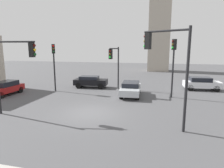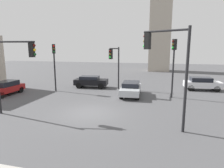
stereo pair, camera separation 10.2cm
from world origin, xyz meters
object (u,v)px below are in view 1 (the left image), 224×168
Objects in this scene: traffic_light_1 at (173,58)px; car_3 at (131,88)px; traffic_light_0 at (168,58)px; car_1 at (201,83)px; traffic_light_3 at (115,60)px; traffic_light_4 at (54,59)px; traffic_light_2 at (13,61)px; car_2 at (90,81)px; car_0 at (5,88)px.

traffic_light_1 reaches higher than car_3.
traffic_light_0 reaches higher than car_1.
traffic_light_1 is (0.80, 7.61, -0.32)m from traffic_light_0.
traffic_light_4 reaches higher than traffic_light_3.
traffic_light_3 is (5.16, 9.05, -0.35)m from traffic_light_2.
traffic_light_1 is at bearing 55.60° from traffic_light_4.
traffic_light_4 is 1.27× the size of car_1.
car_2 is at bearing -58.80° from traffic_light_1.
traffic_light_1 is 17.02m from car_0.
traffic_light_0 reaches higher than traffic_light_3.
traffic_light_4 reaches higher than car_3.
traffic_light_4 is 16.83m from car_1.
traffic_light_1 is 1.36× the size of car_1.
traffic_light_3 is at bearing 50.40° from traffic_light_2.
traffic_light_4 is at bearing -73.41° from traffic_light_3.
traffic_light_3 is at bearing -29.13° from car_2.
car_0 is 21.29m from car_1.
traffic_light_0 is 10.32m from traffic_light_3.
traffic_light_0 is 1.45× the size of car_1.
car_1 is 0.93× the size of car_3.
traffic_light_3 reaches higher than car_1.
traffic_light_0 is 1.44× the size of car_2.
traffic_light_1 is 5.06m from car_3.
traffic_light_4 is at bearing -94.40° from car_3.
car_1 is (4.32, 11.96, -3.40)m from traffic_light_0.
traffic_light_0 is at bearing 19.40° from car_3.
traffic_light_2 is at bearing -25.02° from traffic_light_4.
traffic_light_1 is 13.58m from traffic_light_2.
traffic_light_2 is 1.35× the size of car_2.
traffic_light_0 reaches higher than car_2.
traffic_light_1 is at bearing 101.54° from car_0.
car_0 is 0.97× the size of car_2.
traffic_light_1 is 12.47m from traffic_light_4.
car_2 is (3.14, 2.83, -2.85)m from traffic_light_4.
traffic_light_2 reaches higher than car_3.
traffic_light_0 reaches higher than car_0.
car_3 is (7.18, 7.57, -3.12)m from traffic_light_2.
traffic_light_0 is at bearing 34.81° from traffic_light_3.
car_2 is at bearing 130.05° from car_0.
traffic_light_4 is (-11.67, 7.51, -0.58)m from traffic_light_0.
traffic_light_0 is at bearing -56.12° from car_2.
car_2 is at bearing 70.27° from traffic_light_2.
car_1 is 12.94m from car_2.
traffic_light_1 is 10.21m from car_2.
traffic_light_0 is 13.89m from traffic_light_4.
car_0 is at bearing -32.05° from traffic_light_1.
car_1 is (3.51, 4.36, -3.08)m from traffic_light_1.
traffic_light_2 reaches higher than traffic_light_3.
traffic_light_0 is at bearing -113.29° from car_1.
car_1 is at bearing 112.47° from traffic_light_3.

